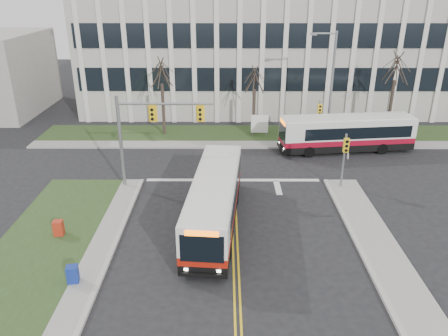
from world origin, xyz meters
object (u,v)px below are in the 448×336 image
newspaper_box_red (59,229)px  streetlight (330,82)px  directory_sign (260,124)px  bus_cross (347,134)px  newspaper_box_blue (73,275)px  bus_main (215,202)px

newspaper_box_red → streetlight: bearing=36.1°
directory_sign → streetlight: bearing=-13.2°
bus_cross → newspaper_box_red: (-18.75, -13.13, -0.94)m
directory_sign → newspaper_box_blue: bearing=-115.6°
streetlight → bus_cross: 4.54m
streetlight → bus_main: bearing=-123.2°
bus_main → directory_sign: bearing=81.6°
newspaper_box_blue → bus_cross: bearing=36.4°
newspaper_box_blue → directory_sign: bearing=54.9°
bus_cross → newspaper_box_blue: size_ratio=11.16×
bus_cross → newspaper_box_red: bus_cross is taller
streetlight → newspaper_box_blue: streetlight is taller
streetlight → newspaper_box_red: 23.76m
directory_sign → newspaper_box_red: 20.52m
bus_main → newspaper_box_red: 8.55m
streetlight → newspaper_box_blue: (-15.46, -19.38, -4.72)m
directory_sign → newspaper_box_red: bearing=-125.8°
directory_sign → bus_cross: bearing=-27.4°
bus_main → bus_cross: 15.68m
bus_cross → newspaper_box_blue: (-16.67, -17.18, -0.94)m
streetlight → bus_cross: streetlight is taller
streetlight → newspaper_box_red: size_ratio=9.68×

